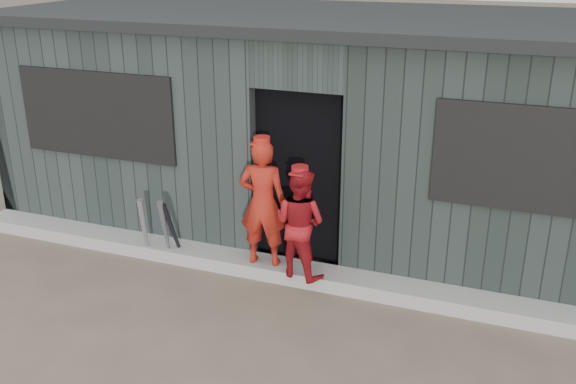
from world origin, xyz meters
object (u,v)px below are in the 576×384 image
at_px(bat_left, 144,229).
at_px(bat_mid, 165,230).
at_px(player_red_right, 300,223).
at_px(bat_right, 173,231).
at_px(dugout, 336,124).
at_px(player_red_left, 263,203).
at_px(player_grey_back, 313,213).

distance_m(bat_left, bat_mid, 0.26).
height_order(bat_mid, player_red_right, player_red_right).
height_order(bat_right, dugout, dugout).
bearing_deg(bat_right, player_red_left, 4.03).
relative_size(player_red_right, player_grey_back, 1.05).
xyz_separation_m(bat_mid, player_red_left, (1.13, 0.12, 0.44)).
bearing_deg(bat_right, bat_left, -168.33).
height_order(bat_left, player_grey_back, player_grey_back).
distance_m(bat_left, bat_right, 0.33).
bearing_deg(player_grey_back, player_red_right, 93.45).
bearing_deg(bat_left, player_grey_back, 22.09).
distance_m(bat_right, player_red_left, 1.16).
relative_size(bat_left, bat_right, 0.99).
bearing_deg(player_red_right, player_red_left, 0.20).
xyz_separation_m(player_red_left, player_grey_back, (0.37, 0.57, -0.29)).
height_order(bat_mid, player_red_left, player_red_left).
bearing_deg(bat_mid, player_red_right, 0.41).
bearing_deg(player_red_right, player_grey_back, -68.97).
distance_m(player_red_left, dugout, 1.79).
height_order(bat_right, player_red_left, player_red_left).
relative_size(bat_mid, player_red_right, 0.70).
bearing_deg(bat_mid, player_grey_back, 24.88).
distance_m(bat_left, player_grey_back, 1.90).
bearing_deg(player_red_left, player_red_right, 158.21).
height_order(player_red_right, dugout, dugout).
xyz_separation_m(bat_right, dugout, (1.34, 1.79, 0.91)).
bearing_deg(bat_left, player_red_left, 5.84).
bearing_deg(player_red_right, dugout, -70.34).
height_order(bat_mid, dugout, dugout).
relative_size(bat_mid, player_red_left, 0.59).
xyz_separation_m(bat_mid, player_grey_back, (1.50, 0.69, 0.16)).
relative_size(player_red_left, player_red_right, 1.19).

